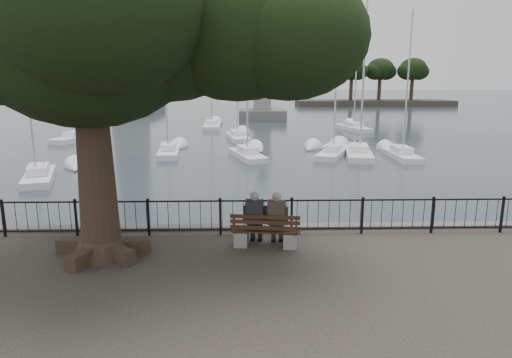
{
  "coord_description": "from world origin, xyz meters",
  "views": [
    {
      "loc": [
        -0.31,
        -9.74,
        4.32
      ],
      "look_at": [
        0.0,
        2.5,
        1.6
      ],
      "focal_mm": 32.0,
      "sensor_mm": 36.0,
      "label": 1
    }
  ],
  "objects_px": {
    "bench": "(266,235)",
    "person_right": "(277,221)",
    "lighthouse": "(126,32)",
    "tree": "(122,21)",
    "person_left": "(255,220)",
    "lion_monument": "(262,102)"
  },
  "relations": [
    {
      "from": "person_left",
      "to": "person_right",
      "type": "xyz_separation_m",
      "value": [
        0.56,
        -0.07,
        0.0
      ]
    },
    {
      "from": "bench",
      "to": "person_right",
      "type": "distance_m",
      "value": 0.47
    },
    {
      "from": "person_left",
      "to": "lighthouse",
      "type": "bearing_deg",
      "value": 106.57
    },
    {
      "from": "bench",
      "to": "person_left",
      "type": "xyz_separation_m",
      "value": [
        -0.27,
        0.14,
        0.36
      ]
    },
    {
      "from": "person_right",
      "to": "lighthouse",
      "type": "relative_size",
      "value": 0.05
    },
    {
      "from": "lion_monument",
      "to": "person_right",
      "type": "bearing_deg",
      "value": -91.76
    },
    {
      "from": "person_right",
      "to": "lion_monument",
      "type": "distance_m",
      "value": 48.38
    },
    {
      "from": "person_left",
      "to": "lighthouse",
      "type": "xyz_separation_m",
      "value": [
        -17.96,
        60.35,
        10.29
      ]
    },
    {
      "from": "person_right",
      "to": "tree",
      "type": "xyz_separation_m",
      "value": [
        -3.59,
        -0.39,
        4.9
      ]
    },
    {
      "from": "person_right",
      "to": "lion_monument",
      "type": "height_order",
      "value": "lion_monument"
    },
    {
      "from": "bench",
      "to": "person_left",
      "type": "height_order",
      "value": "person_left"
    },
    {
      "from": "person_right",
      "to": "tree",
      "type": "relative_size",
      "value": 0.14
    },
    {
      "from": "person_left",
      "to": "lighthouse",
      "type": "height_order",
      "value": "lighthouse"
    },
    {
      "from": "bench",
      "to": "tree",
      "type": "relative_size",
      "value": 0.18
    },
    {
      "from": "tree",
      "to": "person_right",
      "type": "bearing_deg",
      "value": 6.18
    },
    {
      "from": "tree",
      "to": "lighthouse",
      "type": "xyz_separation_m",
      "value": [
        -14.92,
        60.81,
        5.39
      ]
    },
    {
      "from": "bench",
      "to": "lighthouse",
      "type": "relative_size",
      "value": 0.06
    },
    {
      "from": "bench",
      "to": "lion_monument",
      "type": "height_order",
      "value": "lion_monument"
    },
    {
      "from": "person_left",
      "to": "person_right",
      "type": "bearing_deg",
      "value": -7.26
    },
    {
      "from": "lighthouse",
      "to": "tree",
      "type": "bearing_deg",
      "value": -76.21
    },
    {
      "from": "bench",
      "to": "lion_monument",
      "type": "bearing_deg",
      "value": 87.9
    },
    {
      "from": "person_right",
      "to": "tree",
      "type": "bearing_deg",
      "value": -173.82
    }
  ]
}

